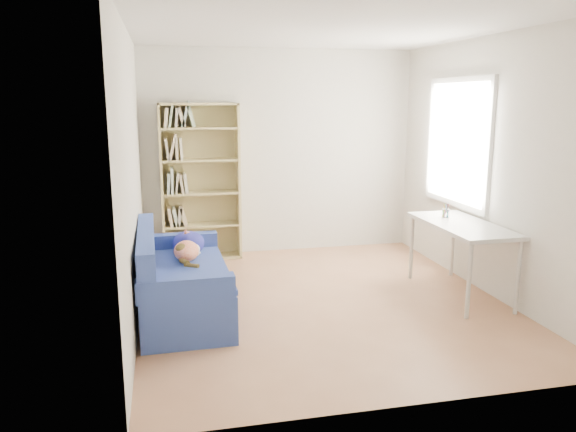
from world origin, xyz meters
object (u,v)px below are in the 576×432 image
(desk, at_px, (462,230))
(pen_cup, at_px, (446,212))
(sofa, at_px, (179,281))
(bookshelf, at_px, (201,189))

(desk, bearing_deg, pen_cup, 93.06)
(sofa, relative_size, desk, 1.26)
(bookshelf, relative_size, pen_cup, 13.26)
(sofa, xyz_separation_m, bookshelf, (0.34, 1.84, 0.58))
(bookshelf, bearing_deg, pen_cup, -33.75)
(desk, height_order, pen_cup, pen_cup)
(bookshelf, distance_m, pen_cup, 2.94)
(sofa, bearing_deg, desk, -3.44)
(desk, bearing_deg, bookshelf, 141.62)
(desk, bearing_deg, sofa, 177.72)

